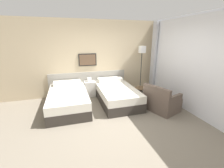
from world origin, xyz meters
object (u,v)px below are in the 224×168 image
(armchair, at_px, (161,102))
(floor_lamp, at_px, (142,55))
(bed_near_door, at_px, (68,99))
(nightstand, at_px, (90,88))
(side_table, at_px, (141,92))
(bed_near_window, at_px, (116,94))

(armchair, bearing_deg, floor_lamp, -24.46)
(bed_near_door, height_order, armchair, armchair)
(nightstand, height_order, armchair, armchair)
(side_table, xyz_separation_m, armchair, (0.30, -0.71, -0.09))
(floor_lamp, height_order, armchair, floor_lamp)
(floor_lamp, height_order, side_table, floor_lamp)
(bed_near_door, distance_m, bed_near_window, 1.55)
(floor_lamp, distance_m, armchair, 2.03)
(bed_near_door, bearing_deg, floor_lamp, 13.53)
(nightstand, relative_size, floor_lamp, 0.39)
(nightstand, bearing_deg, armchair, -43.29)
(side_table, bearing_deg, bed_near_door, 173.64)
(nightstand, height_order, side_table, nightstand)
(bed_near_door, height_order, side_table, bed_near_door)
(floor_lamp, relative_size, armchair, 1.67)
(bed_near_window, xyz_separation_m, floor_lamp, (1.21, 0.66, 1.19))
(bed_near_window, distance_m, floor_lamp, 1.83)
(nightstand, relative_size, armchair, 0.65)
(bed_near_door, bearing_deg, bed_near_window, 0.00)
(bed_near_door, distance_m, armchair, 2.80)
(bed_near_door, xyz_separation_m, bed_near_window, (1.55, 0.00, 0.00))
(bed_near_door, distance_m, floor_lamp, 3.08)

